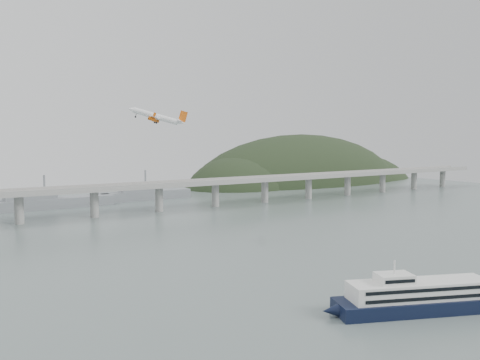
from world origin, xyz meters
TOP-DOWN VIEW (x-y plane):
  - ground at (0.00, 0.00)m, footprint 900.00×900.00m
  - bridge at (-1.15, 200.00)m, footprint 800.00×22.00m
  - headland at (285.18, 331.75)m, footprint 365.00×155.00m
  - ferry at (1.04, -52.60)m, footprint 89.50×43.42m
  - airliner at (-26.41, 96.19)m, footprint 28.16×26.92m

SIDE VIEW (x-z plane):
  - headland at x=285.18m, z-range -97.34..58.66m
  - ground at x=0.00m, z-range 0.00..0.00m
  - ferry at x=1.04m, z-range -4.06..13.69m
  - bridge at x=-1.15m, z-range 5.70..29.60m
  - airliner at x=-26.41m, z-range 62.64..73.99m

